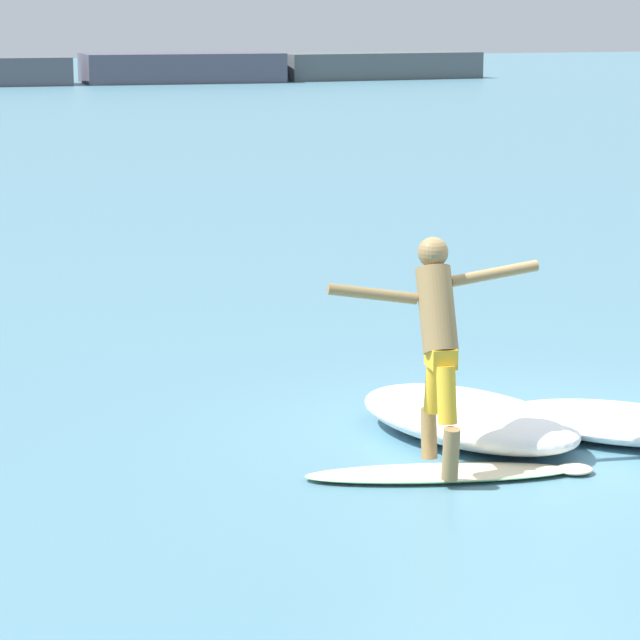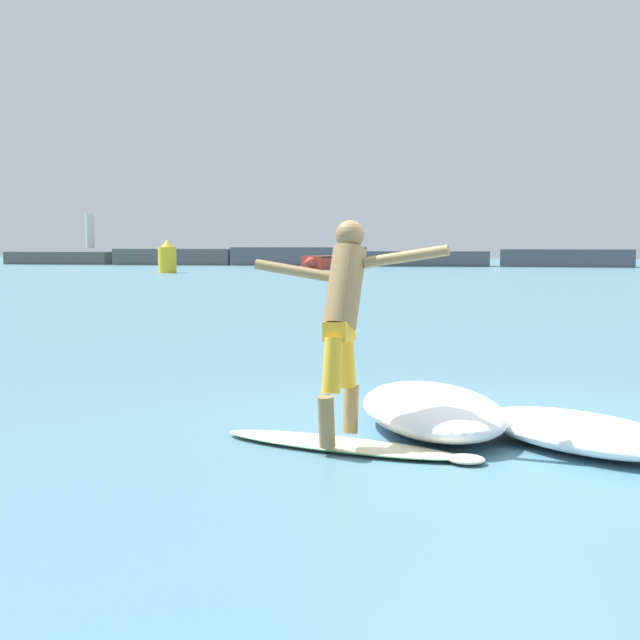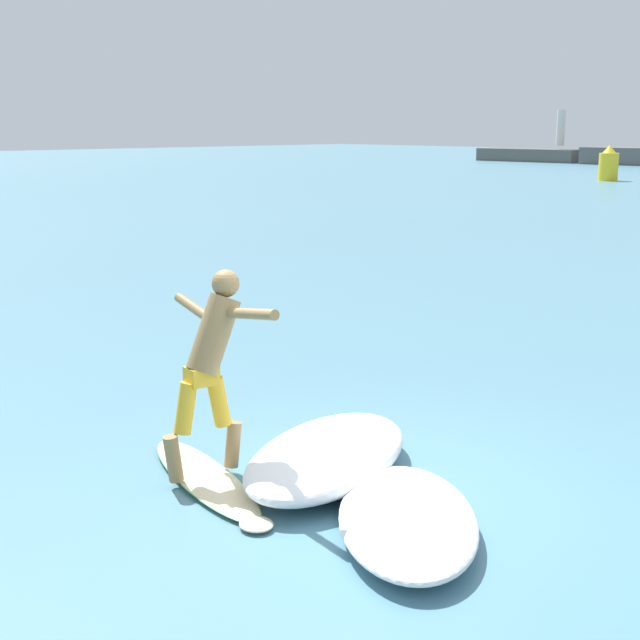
# 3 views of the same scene
# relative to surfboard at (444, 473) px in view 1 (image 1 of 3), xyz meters

# --- Properties ---
(ground_plane) EXTENTS (200.00, 200.00, 0.00)m
(ground_plane) POSITION_rel_surfboard_xyz_m (1.16, 0.92, -0.04)
(ground_plane) COLOR teal
(surfboard) EXTENTS (2.34, 1.03, 0.21)m
(surfboard) POSITION_rel_surfboard_xyz_m (0.00, 0.00, 0.00)
(surfboard) COLOR beige
(surfboard) RESTS_ON ground
(surfer) EXTENTS (1.71, 0.80, 1.81)m
(surfer) POSITION_rel_surfboard_xyz_m (-0.02, 0.12, 1.12)
(surfer) COLOR olive
(surfer) RESTS_ON surfboard
(wave_foam_at_tail) EXTENTS (2.21, 2.21, 0.26)m
(wave_foam_at_tail) POSITION_rel_surfboard_xyz_m (1.90, 0.51, 0.09)
(wave_foam_at_tail) COLOR white
(wave_foam_at_tail) RESTS_ON ground
(wave_foam_at_nose) EXTENTS (1.92, 2.54, 0.39)m
(wave_foam_at_nose) POSITION_rel_surfboard_xyz_m (0.63, 0.89, 0.16)
(wave_foam_at_nose) COLOR white
(wave_foam_at_nose) RESTS_ON ground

